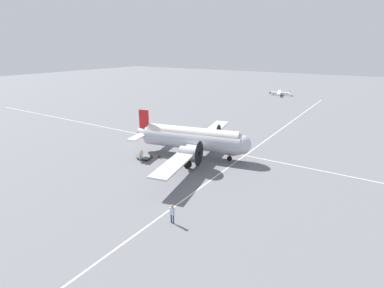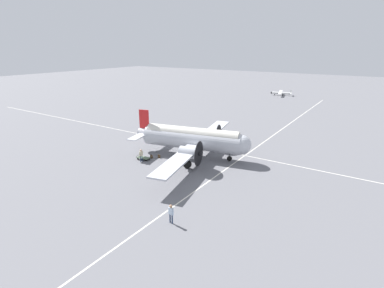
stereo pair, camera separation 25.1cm
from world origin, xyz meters
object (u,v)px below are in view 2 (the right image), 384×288
at_px(suitcase_near_door, 151,157).
at_px(light_aircraft_distant, 281,93).
at_px(baggage_cart, 143,158).
at_px(crew_foreground, 171,212).
at_px(passenger_boarding, 141,154).
at_px(airliner_main, 195,139).
at_px(suitcase_upright_spare, 159,156).

bearing_deg(suitcase_near_door, light_aircraft_distant, 92.24).
relative_size(baggage_cart, light_aircraft_distant, 0.21).
relative_size(crew_foreground, suitcase_near_door, 3.45).
bearing_deg(baggage_cart, passenger_boarding, -73.09).
bearing_deg(light_aircraft_distant, airliner_main, 82.21).
bearing_deg(suitcase_upright_spare, airliner_main, 39.96).
height_order(crew_foreground, suitcase_near_door, crew_foreground).
xyz_separation_m(passenger_boarding, suitcase_upright_spare, (1.07, 2.44, -0.84)).
bearing_deg(crew_foreground, suitcase_upright_spare, 138.45).
bearing_deg(crew_foreground, light_aircraft_distant, 106.22).
distance_m(passenger_boarding, suitcase_upright_spare, 2.80).
height_order(suitcase_upright_spare, light_aircraft_distant, light_aircraft_distant).
height_order(airliner_main, suitcase_upright_spare, airliner_main).
bearing_deg(baggage_cart, airliner_main, 37.39).
bearing_deg(crew_foreground, airliner_main, 121.03).
bearing_deg(suitcase_upright_spare, light_aircraft_distant, 92.97).
xyz_separation_m(airliner_main, light_aircraft_distant, (-7.31, 62.16, -1.87)).
xyz_separation_m(passenger_boarding, baggage_cart, (-0.31, 0.73, -0.81)).
distance_m(suitcase_near_door, light_aircraft_distant, 66.16).
bearing_deg(suitcase_near_door, baggage_cart, -118.93).
distance_m(crew_foreground, light_aircraft_distant, 78.88).
distance_m(airliner_main, passenger_boarding, 7.74).
relative_size(airliner_main, crew_foreground, 14.26).
relative_size(suitcase_upright_spare, baggage_cart, 0.28).
distance_m(airliner_main, suitcase_near_door, 6.60).
height_order(suitcase_near_door, baggage_cart, baggage_cart).
bearing_deg(airliner_main, baggage_cart, -149.16).
height_order(suitcase_near_door, suitcase_upright_spare, suitcase_near_door).
relative_size(passenger_boarding, suitcase_near_door, 3.37).
relative_size(airliner_main, suitcase_near_door, 49.20).
height_order(passenger_boarding, light_aircraft_distant, passenger_boarding).
height_order(airliner_main, baggage_cart, airliner_main).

